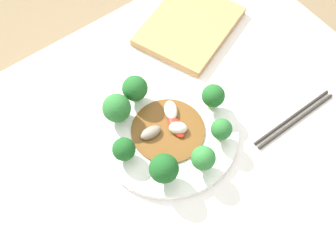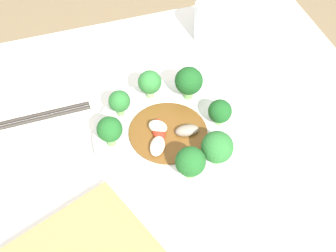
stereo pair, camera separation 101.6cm
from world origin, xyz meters
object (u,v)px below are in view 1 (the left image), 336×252
(broccoli_northwest, at_px, (221,130))
(broccoli_northeast, at_px, (164,169))
(broccoli_south, at_px, (135,89))
(stirfry_center, at_px, (168,128))
(broccoli_west, at_px, (213,96))
(chopsticks, at_px, (294,119))
(broccoli_southeast, at_px, (117,108))
(broccoli_north, at_px, (203,158))
(cutting_board, at_px, (189,26))
(plate, at_px, (168,133))
(broccoli_east, at_px, (124,149))

(broccoli_northwest, bearing_deg, broccoli_northeast, 1.34)
(broccoli_northeast, height_order, broccoli_south, broccoli_northeast)
(stirfry_center, bearing_deg, broccoli_west, 173.64)
(stirfry_center, height_order, chopsticks, stirfry_center)
(broccoli_northwest, bearing_deg, broccoli_southeast, -49.94)
(broccoli_north, xyz_separation_m, chopsticks, (-0.23, 0.03, -0.05))
(broccoli_west, height_order, broccoli_southeast, broccoli_southeast)
(broccoli_southeast, xyz_separation_m, stirfry_center, (-0.06, 0.08, -0.03))
(broccoli_west, bearing_deg, cutting_board, -116.66)
(broccoli_northeast, xyz_separation_m, broccoli_northwest, (-0.14, -0.00, -0.01))
(broccoli_northeast, relative_size, broccoli_west, 1.12)
(broccoli_south, xyz_separation_m, chopsticks, (-0.24, 0.23, -0.05))
(broccoli_west, relative_size, cutting_board, 0.23)
(plate, distance_m, broccoli_south, 0.11)
(plate, height_order, chopsticks, plate)
(chopsticks, xyz_separation_m, cutting_board, (0.02, -0.33, 0.01))
(broccoli_south, bearing_deg, broccoli_northwest, 114.29)
(plate, height_order, broccoli_west, broccoli_west)
(broccoli_northwest, distance_m, cutting_board, 0.31)
(cutting_board, bearing_deg, broccoli_west, 63.34)
(broccoli_east, height_order, chopsticks, broccoli_east)
(broccoli_west, bearing_deg, broccoli_east, -3.43)
(broccoli_east, xyz_separation_m, broccoli_west, (-0.21, 0.01, 0.01))
(broccoli_east, relative_size, chopsticks, 0.25)
(stirfry_center, height_order, cutting_board, stirfry_center)
(broccoli_northwest, bearing_deg, broccoli_east, -24.48)
(broccoli_east, height_order, broccoli_southeast, broccoli_southeast)
(stirfry_center, distance_m, cutting_board, 0.28)
(plate, distance_m, broccoli_east, 0.11)
(cutting_board, bearing_deg, broccoli_south, 23.69)
(broccoli_southeast, bearing_deg, broccoli_south, -163.82)
(broccoli_south, xyz_separation_m, broccoli_northwest, (-0.08, 0.18, -0.00))
(broccoli_southeast, xyz_separation_m, broccoli_northwest, (-0.14, 0.16, -0.00))
(broccoli_northeast, distance_m, broccoli_southeast, 0.16)
(broccoli_northeast, height_order, broccoli_east, broccoli_northeast)
(plate, bearing_deg, broccoli_west, 175.68)
(stirfry_center, bearing_deg, broccoli_southeast, -51.77)
(plate, height_order, broccoli_south, broccoli_south)
(broccoli_northeast, distance_m, broccoli_south, 0.19)
(broccoli_south, height_order, broccoli_west, same)
(plate, xyz_separation_m, broccoli_north, (-0.00, 0.10, 0.05))
(broccoli_southeast, distance_m, stirfry_center, 0.11)
(plate, relative_size, chopsticks, 1.34)
(broccoli_northeast, relative_size, broccoli_northwest, 1.27)
(broccoli_northeast, xyz_separation_m, broccoli_north, (-0.07, 0.02, -0.01))
(broccoli_north, bearing_deg, plate, -87.62)
(plate, bearing_deg, broccoli_south, -86.07)
(broccoli_northwest, xyz_separation_m, chopsticks, (-0.16, 0.05, -0.05))
(broccoli_southeast, height_order, cutting_board, broccoli_southeast)
(broccoli_northeast, xyz_separation_m, cutting_board, (-0.28, -0.28, -0.05))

